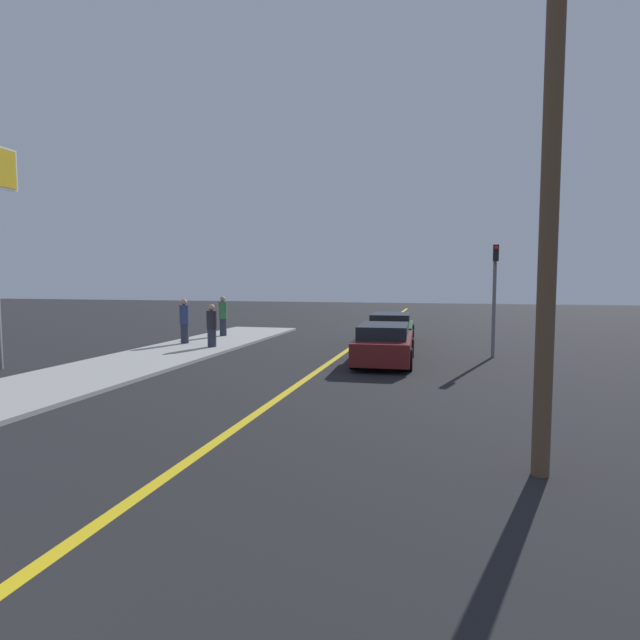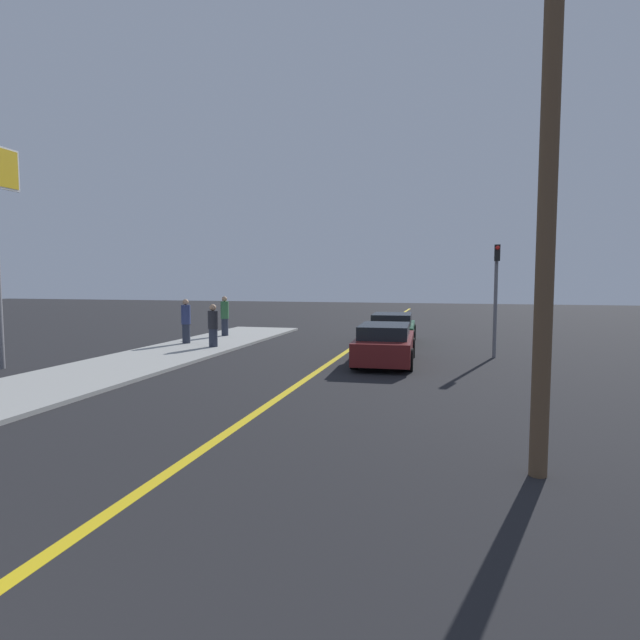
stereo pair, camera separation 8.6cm
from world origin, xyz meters
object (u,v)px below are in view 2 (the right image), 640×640
Objects in this scene: car_near_right_lane at (385,344)px; pedestrian_far_standing at (186,321)px; pedestrian_mid_group at (213,326)px; pedestrian_by_sign at (225,316)px; utility_pole at (546,230)px; traffic_light at (496,289)px; car_ahead_center at (392,329)px.

pedestrian_far_standing is at bearing 162.03° from car_near_right_lane.
pedestrian_far_standing reaches higher than pedestrian_mid_group.
car_near_right_lane is at bearing -32.94° from pedestrian_by_sign.
car_near_right_lane is at bearing -15.18° from pedestrian_far_standing.
utility_pole is at bearing -45.80° from pedestrian_mid_group.
pedestrian_by_sign is at bearing 128.89° from utility_pole.
pedestrian_mid_group is at bearing -71.01° from pedestrian_by_sign.
car_near_right_lane is 4.44m from traffic_light.
pedestrian_by_sign is 12.16m from traffic_light.
utility_pole is at bearing -91.56° from traffic_light.
utility_pole is at bearing -78.71° from car_ahead_center.
traffic_light is 0.58× the size of utility_pole.
pedestrian_far_standing reaches higher than car_ahead_center.
pedestrian_by_sign is (-8.14, 5.27, 0.39)m from car_near_right_lane.
utility_pole reaches higher than traffic_light.
pedestrian_far_standing is at bearing -163.42° from car_ahead_center.
car_near_right_lane is at bearing -149.54° from traffic_light.
utility_pole is (3.21, -8.80, 2.69)m from car_near_right_lane.
car_near_right_lane is at bearing 110.07° from utility_pole.
car_ahead_center reaches higher than car_near_right_lane.
utility_pole is at bearing -72.72° from car_near_right_lane.
pedestrian_far_standing is at bearing 178.92° from traffic_light.
car_near_right_lane is 5.18m from car_ahead_center.
pedestrian_far_standing is at bearing 136.42° from utility_pole.
car_ahead_center is at bearing -0.75° from pedestrian_by_sign.
traffic_light is at bearing 88.44° from utility_pole.
pedestrian_mid_group is 0.25× the size of utility_pole.
car_near_right_lane is 2.40× the size of pedestrian_by_sign.
car_ahead_center is (-0.35, 5.17, 0.00)m from car_near_right_lane.
pedestrian_by_sign is at bearing 84.22° from pedestrian_far_standing.
car_ahead_center is at bearing 28.99° from pedestrian_mid_group.
traffic_light reaches higher than car_ahead_center.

